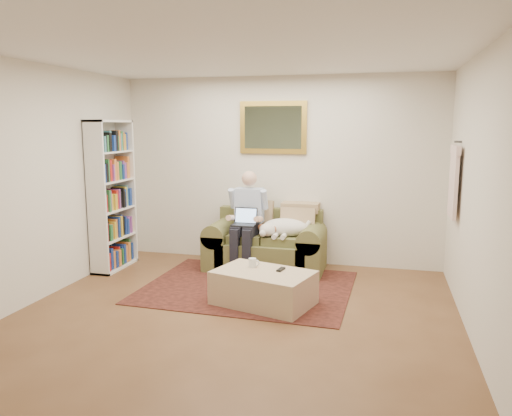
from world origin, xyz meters
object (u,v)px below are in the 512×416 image
at_px(coffee_mug, 252,263).
at_px(sofa, 266,249).
at_px(laptop, 245,220).
at_px(sleeping_dog, 285,227).
at_px(ottoman, 263,288).
at_px(bookshelf, 112,195).
at_px(seated_man, 246,222).

bearing_deg(coffee_mug, sofa, 96.38).
bearing_deg(coffee_mug, laptop, 110.17).
xyz_separation_m(sleeping_dog, ottoman, (0.01, -1.27, -0.42)).
distance_m(ottoman, coffee_mug, 0.31).
bearing_deg(laptop, bookshelf, -171.69).
xyz_separation_m(sofa, bookshelf, (-2.02, -0.47, 0.73)).
xyz_separation_m(sofa, seated_man, (-0.24, -0.14, 0.39)).
height_order(sofa, bookshelf, bookshelf).
bearing_deg(bookshelf, ottoman, -20.93).
relative_size(seated_man, sleeping_dog, 2.04).
height_order(ottoman, bookshelf, bookshelf).
bearing_deg(bookshelf, sofa, 13.00).
relative_size(sofa, ottoman, 1.54).
bearing_deg(seated_man, laptop, -90.00).
bearing_deg(coffee_mug, sleeping_dog, 82.70).
relative_size(laptop, sleeping_dog, 0.47).
relative_size(sleeping_dog, ottoman, 0.63).
bearing_deg(seated_man, sleeping_dog, 7.13).
height_order(seated_man, sleeping_dog, seated_man).
xyz_separation_m(laptop, bookshelf, (-1.78, -0.26, 0.30)).
xyz_separation_m(laptop, sleeping_dog, (0.52, 0.13, -0.09)).
bearing_deg(laptop, seated_man, 90.00).
xyz_separation_m(ottoman, bookshelf, (-2.31, 0.88, 0.81)).
relative_size(seated_man, bookshelf, 0.66).
distance_m(sofa, sleeping_dog, 0.44).
xyz_separation_m(sleeping_dog, coffee_mug, (-0.15, -1.14, -0.18)).
bearing_deg(sofa, laptop, -138.98).
bearing_deg(sofa, bookshelf, -167.00).
xyz_separation_m(sleeping_dog, bookshelf, (-2.30, -0.39, 0.40)).
height_order(sofa, seated_man, seated_man).
height_order(sofa, ottoman, sofa).
relative_size(sofa, bookshelf, 0.79).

